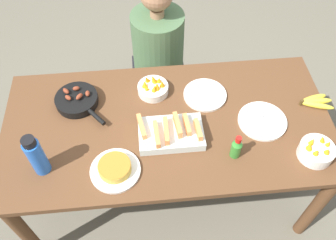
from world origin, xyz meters
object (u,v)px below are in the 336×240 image
object	(u,v)px
water_bottle	(36,156)
hot_sauce_bottle	(236,148)
melon_tray	(171,133)
empty_plate_far_left	(262,121)
skillet	(77,100)
fruit_bowl_citrus	(316,151)
frittata_plate_center	(115,169)
fruit_bowl_mango	(153,88)
empty_plate_near_front	(205,95)
banana_bunch	(315,102)
person_figure	(159,69)

from	to	relation	value
water_bottle	hot_sauce_bottle	distance (m)	0.94
melon_tray	empty_plate_far_left	distance (m)	0.50
skillet	hot_sauce_bottle	distance (m)	0.90
fruit_bowl_citrus	skillet	bearing A→B (deg)	159.17
frittata_plate_center	skillet	bearing A→B (deg)	114.42
fruit_bowl_mango	fruit_bowl_citrus	distance (m)	0.91
frittata_plate_center	empty_plate_near_front	size ratio (longest dim) A/B	1.01
fruit_bowl_mango	hot_sauce_bottle	world-z (taller)	hot_sauce_bottle
banana_bunch	skillet	distance (m)	1.31
frittata_plate_center	fruit_bowl_mango	distance (m)	0.54
hot_sauce_bottle	skillet	bearing A→B (deg)	152.71
empty_plate_near_front	fruit_bowl_citrus	world-z (taller)	fruit_bowl_citrus
fruit_bowl_mango	water_bottle	distance (m)	0.73
water_bottle	empty_plate_near_front	bearing A→B (deg)	24.44
banana_bunch	fruit_bowl_mango	bearing A→B (deg)	168.95
frittata_plate_center	hot_sauce_bottle	distance (m)	0.60
banana_bunch	fruit_bowl_citrus	xyz separation A→B (m)	(-0.12, -0.33, 0.02)
water_bottle	hot_sauce_bottle	xyz separation A→B (m)	(0.94, -0.01, -0.06)
empty_plate_far_left	person_figure	world-z (taller)	person_figure
fruit_bowl_mango	fruit_bowl_citrus	bearing A→B (deg)	-32.99
empty_plate_near_front	water_bottle	xyz separation A→B (m)	(-0.86, -0.39, 0.11)
frittata_plate_center	person_figure	xyz separation A→B (m)	(0.28, 0.95, -0.30)
skillet	fruit_bowl_citrus	xyz separation A→B (m)	(1.19, -0.45, 0.01)
empty_plate_far_left	fruit_bowl_citrus	world-z (taller)	fruit_bowl_citrus
empty_plate_far_left	fruit_bowl_citrus	bearing A→B (deg)	-48.39
empty_plate_near_front	water_bottle	world-z (taller)	water_bottle
empty_plate_near_front	frittata_plate_center	bearing A→B (deg)	-139.25
empty_plate_far_left	water_bottle	bearing A→B (deg)	-171.07
fruit_bowl_citrus	banana_bunch	bearing A→B (deg)	70.42
skillet	banana_bunch	bearing A→B (deg)	44.98
frittata_plate_center	melon_tray	bearing A→B (deg)	31.74
banana_bunch	empty_plate_near_front	size ratio (longest dim) A/B	0.77
hot_sauce_bottle	empty_plate_near_front	bearing A→B (deg)	102.07
empty_plate_far_left	fruit_bowl_mango	bearing A→B (deg)	154.51
melon_tray	hot_sauce_bottle	world-z (taller)	hot_sauce_bottle
banana_bunch	melon_tray	bearing A→B (deg)	-169.97
water_bottle	hot_sauce_bottle	world-z (taller)	water_bottle
empty_plate_near_front	person_figure	size ratio (longest dim) A/B	0.20
fruit_bowl_mango	hot_sauce_bottle	distance (m)	0.59
banana_bunch	fruit_bowl_citrus	bearing A→B (deg)	-109.58
melon_tray	water_bottle	distance (m)	0.66
empty_plate_far_left	fruit_bowl_mango	size ratio (longest dim) A/B	1.50
banana_bunch	melon_tray	world-z (taller)	melon_tray
empty_plate_far_left	hot_sauce_bottle	size ratio (longest dim) A/B	1.76
banana_bunch	empty_plate_far_left	distance (m)	0.33
empty_plate_near_front	fruit_bowl_citrus	distance (m)	0.65
banana_bunch	empty_plate_near_front	world-z (taller)	banana_bunch
fruit_bowl_citrus	empty_plate_near_front	bearing A→B (deg)	137.36
empty_plate_near_front	fruit_bowl_mango	size ratio (longest dim) A/B	1.40
person_figure	fruit_bowl_citrus	bearing A→B (deg)	-53.44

